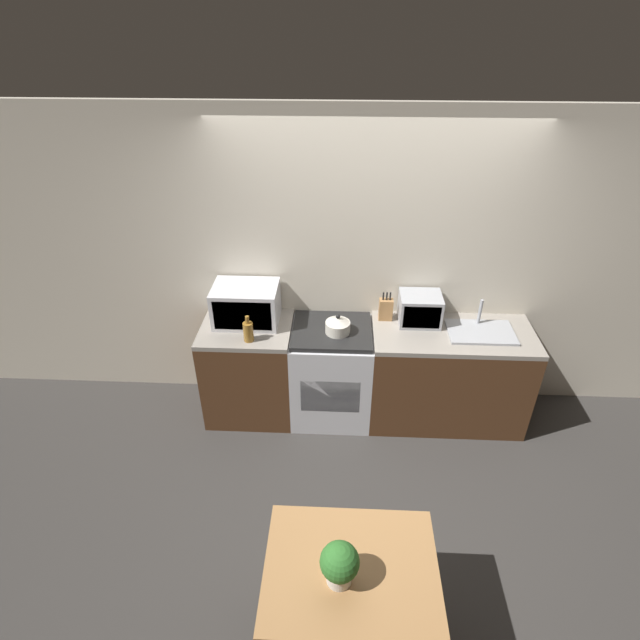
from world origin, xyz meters
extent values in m
plane|color=#33302D|center=(0.00, 0.00, 0.00)|extent=(16.00, 16.00, 0.00)
cube|color=beige|center=(0.00, 1.14, 1.30)|extent=(10.00, 0.06, 2.60)
cube|color=#4C2D19|center=(-1.00, 0.80, 0.43)|extent=(0.75, 0.62, 0.86)
cube|color=gray|center=(-1.00, 0.80, 0.88)|extent=(0.75, 0.62, 0.04)
cube|color=#4C2D19|center=(0.72, 0.80, 0.43)|extent=(1.33, 0.62, 0.86)
cube|color=gray|center=(0.72, 0.80, 0.88)|extent=(1.33, 0.62, 0.04)
cube|color=silver|center=(-0.29, 0.80, 0.43)|extent=(0.68, 0.62, 0.86)
cube|color=black|center=(-0.29, 0.80, 0.88)|extent=(0.65, 0.57, 0.04)
cube|color=black|center=(-0.29, 0.49, 0.43)|extent=(0.49, 0.02, 0.32)
cylinder|color=beige|center=(-0.24, 0.75, 0.95)|extent=(0.20, 0.20, 0.10)
cone|color=beige|center=(-0.24, 0.75, 1.02)|extent=(0.19, 0.19, 0.04)
sphere|color=black|center=(-0.24, 0.75, 1.05)|extent=(0.04, 0.04, 0.04)
cube|color=silver|center=(-1.00, 0.89, 1.06)|extent=(0.53, 0.38, 0.32)
cube|color=black|center=(-1.00, 0.71, 1.06)|extent=(0.47, 0.01, 0.26)
cylinder|color=olive|center=(-0.94, 0.60, 0.98)|extent=(0.08, 0.08, 0.16)
cylinder|color=olive|center=(-0.94, 0.60, 1.10)|extent=(0.03, 0.03, 0.06)
cube|color=#9E7042|center=(0.16, 0.97, 0.99)|extent=(0.11, 0.08, 0.19)
cylinder|color=black|center=(0.13, 0.97, 1.12)|extent=(0.01, 0.01, 0.07)
cylinder|color=black|center=(0.16, 0.97, 1.12)|extent=(0.01, 0.01, 0.07)
cylinder|color=black|center=(0.19, 0.97, 1.12)|extent=(0.01, 0.01, 0.07)
cube|color=#999BA0|center=(0.44, 0.94, 1.03)|extent=(0.34, 0.28, 0.26)
cube|color=black|center=(0.44, 0.81, 1.03)|extent=(0.30, 0.01, 0.20)
cube|color=#999BA0|center=(0.93, 0.80, 0.91)|extent=(0.54, 0.35, 0.02)
cylinder|color=#999BA0|center=(0.93, 0.92, 1.03)|extent=(0.03, 0.03, 0.22)
cube|color=#9E7042|center=(-0.13, -1.16, 0.71)|extent=(0.90, 0.72, 0.04)
cylinder|color=#9E7042|center=(-0.52, -0.86, 0.34)|extent=(0.05, 0.05, 0.69)
cylinder|color=#9E7042|center=(0.26, -0.86, 0.34)|extent=(0.05, 0.05, 0.69)
cylinder|color=beige|center=(-0.19, -1.22, 0.76)|extent=(0.13, 0.13, 0.07)
sphere|color=#2D6B28|center=(-0.19, -1.22, 0.88)|extent=(0.20, 0.20, 0.20)
camera|label=1|loc=(-0.22, -2.64, 3.18)|focal=28.00mm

